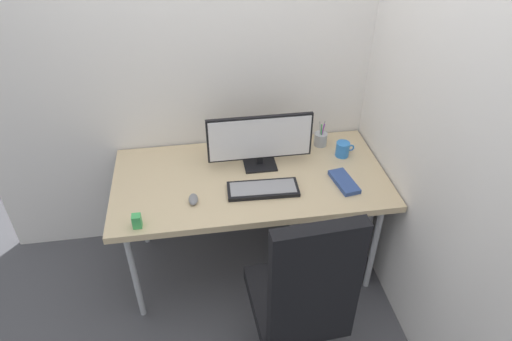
{
  "coord_description": "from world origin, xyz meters",
  "views": [
    {
      "loc": [
        -0.3,
        -2.16,
        2.4
      ],
      "look_at": [
        0.02,
        -0.08,
        0.86
      ],
      "focal_mm": 31.61,
      "sensor_mm": 36.0,
      "label": 1
    }
  ],
  "objects_px": {
    "filing_cabinet": "(327,222)",
    "desk_clamp_accessory": "(137,221)",
    "pen_holder": "(321,139)",
    "mouse": "(193,199)",
    "monitor": "(260,140)",
    "coffee_mug": "(343,149)",
    "notebook": "(344,182)",
    "keyboard": "(263,189)",
    "office_chair": "(303,297)"
  },
  "relations": [
    {
      "from": "filing_cabinet",
      "to": "mouse",
      "type": "distance_m",
      "value": 0.99
    },
    {
      "from": "filing_cabinet",
      "to": "notebook",
      "type": "bearing_deg",
      "value": -81.61
    },
    {
      "from": "mouse",
      "to": "pen_holder",
      "type": "relative_size",
      "value": 0.54
    },
    {
      "from": "mouse",
      "to": "filing_cabinet",
      "type": "bearing_deg",
      "value": 12.32
    },
    {
      "from": "office_chair",
      "to": "keyboard",
      "type": "bearing_deg",
      "value": 96.71
    },
    {
      "from": "keyboard",
      "to": "desk_clamp_accessory",
      "type": "bearing_deg",
      "value": -164.48
    },
    {
      "from": "office_chair",
      "to": "notebook",
      "type": "relative_size",
      "value": 5.15
    },
    {
      "from": "filing_cabinet",
      "to": "pen_holder",
      "type": "relative_size",
      "value": 3.6
    },
    {
      "from": "mouse",
      "to": "notebook",
      "type": "distance_m",
      "value": 0.89
    },
    {
      "from": "filing_cabinet",
      "to": "keyboard",
      "type": "relative_size",
      "value": 1.56
    },
    {
      "from": "office_chair",
      "to": "filing_cabinet",
      "type": "height_order",
      "value": "office_chair"
    },
    {
      "from": "pen_holder",
      "to": "coffee_mug",
      "type": "height_order",
      "value": "pen_holder"
    },
    {
      "from": "mouse",
      "to": "desk_clamp_accessory",
      "type": "relative_size",
      "value": 1.26
    },
    {
      "from": "notebook",
      "to": "keyboard",
      "type": "bearing_deg",
      "value": 170.17
    },
    {
      "from": "pen_holder",
      "to": "filing_cabinet",
      "type": "bearing_deg",
      "value": -88.84
    },
    {
      "from": "filing_cabinet",
      "to": "coffee_mug",
      "type": "height_order",
      "value": "coffee_mug"
    },
    {
      "from": "keyboard",
      "to": "desk_clamp_accessory",
      "type": "height_order",
      "value": "desk_clamp_accessory"
    },
    {
      "from": "office_chair",
      "to": "keyboard",
      "type": "height_order",
      "value": "office_chair"
    },
    {
      "from": "mouse",
      "to": "pen_holder",
      "type": "height_order",
      "value": "pen_holder"
    },
    {
      "from": "monitor",
      "to": "notebook",
      "type": "height_order",
      "value": "monitor"
    },
    {
      "from": "office_chair",
      "to": "coffee_mug",
      "type": "xyz_separation_m",
      "value": [
        0.49,
        0.96,
        0.17
      ]
    },
    {
      "from": "keyboard",
      "to": "pen_holder",
      "type": "bearing_deg",
      "value": 42.98
    },
    {
      "from": "filing_cabinet",
      "to": "monitor",
      "type": "relative_size",
      "value": 1.01
    },
    {
      "from": "office_chair",
      "to": "mouse",
      "type": "xyz_separation_m",
      "value": [
        -0.48,
        0.65,
        0.14
      ]
    },
    {
      "from": "desk_clamp_accessory",
      "to": "monitor",
      "type": "bearing_deg",
      "value": 32.27
    },
    {
      "from": "filing_cabinet",
      "to": "desk_clamp_accessory",
      "type": "distance_m",
      "value": 1.3
    },
    {
      "from": "office_chair",
      "to": "coffee_mug",
      "type": "relative_size",
      "value": 9.96
    },
    {
      "from": "pen_holder",
      "to": "notebook",
      "type": "xyz_separation_m",
      "value": [
        0.03,
        -0.43,
        -0.03
      ]
    },
    {
      "from": "pen_holder",
      "to": "notebook",
      "type": "relative_size",
      "value": 0.77
    },
    {
      "from": "office_chair",
      "to": "monitor",
      "type": "bearing_deg",
      "value": 93.42
    },
    {
      "from": "notebook",
      "to": "desk_clamp_accessory",
      "type": "distance_m",
      "value": 1.2
    },
    {
      "from": "mouse",
      "to": "notebook",
      "type": "xyz_separation_m",
      "value": [
        0.89,
        0.03,
        -0.0
      ]
    },
    {
      "from": "office_chair",
      "to": "coffee_mug",
      "type": "height_order",
      "value": "office_chair"
    },
    {
      "from": "office_chair",
      "to": "pen_holder",
      "type": "bearing_deg",
      "value": 71.13
    },
    {
      "from": "mouse",
      "to": "desk_clamp_accessory",
      "type": "bearing_deg",
      "value": -150.78
    },
    {
      "from": "desk_clamp_accessory",
      "to": "mouse",
      "type": "bearing_deg",
      "value": 28.04
    },
    {
      "from": "office_chair",
      "to": "keyboard",
      "type": "xyz_separation_m",
      "value": [
        -0.08,
        0.68,
        0.14
      ]
    },
    {
      "from": "mouse",
      "to": "desk_clamp_accessory",
      "type": "xyz_separation_m",
      "value": [
        -0.3,
        -0.16,
        0.02
      ]
    },
    {
      "from": "monitor",
      "to": "mouse",
      "type": "xyz_separation_m",
      "value": [
        -0.43,
        -0.3,
        -0.17
      ]
    },
    {
      "from": "monitor",
      "to": "notebook",
      "type": "bearing_deg",
      "value": -30.23
    },
    {
      "from": "monitor",
      "to": "mouse",
      "type": "height_order",
      "value": "monitor"
    },
    {
      "from": "pen_holder",
      "to": "notebook",
      "type": "bearing_deg",
      "value": -86.47
    },
    {
      "from": "pen_holder",
      "to": "notebook",
      "type": "distance_m",
      "value": 0.44
    },
    {
      "from": "office_chair",
      "to": "mouse",
      "type": "distance_m",
      "value": 0.82
    },
    {
      "from": "mouse",
      "to": "coffee_mug",
      "type": "distance_m",
      "value": 1.02
    },
    {
      "from": "monitor",
      "to": "coffee_mug",
      "type": "relative_size",
      "value": 5.29
    },
    {
      "from": "coffee_mug",
      "to": "desk_clamp_accessory",
      "type": "xyz_separation_m",
      "value": [
        -1.27,
        -0.48,
        -0.01
      ]
    },
    {
      "from": "office_chair",
      "to": "notebook",
      "type": "xyz_separation_m",
      "value": [
        0.41,
        0.68,
        0.14
      ]
    },
    {
      "from": "pen_holder",
      "to": "desk_clamp_accessory",
      "type": "height_order",
      "value": "pen_holder"
    },
    {
      "from": "filing_cabinet",
      "to": "mouse",
      "type": "bearing_deg",
      "value": -168.85
    }
  ]
}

